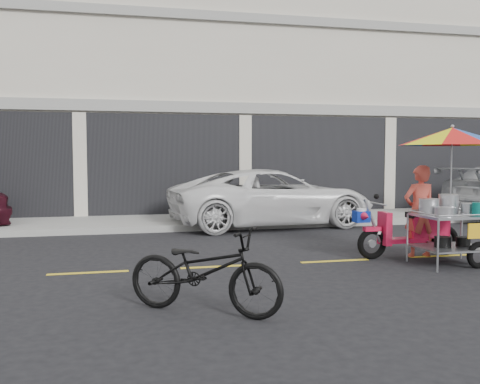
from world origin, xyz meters
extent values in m
plane|color=black|center=(0.00, 0.00, 0.00)|extent=(90.00, 90.00, 0.00)
cube|color=gray|center=(0.00, 5.50, 0.07)|extent=(45.00, 3.00, 0.15)
cube|color=beige|center=(0.00, 10.50, 4.00)|extent=(36.00, 8.00, 8.00)
cube|color=black|center=(0.00, 6.47, 1.45)|extent=(35.28, 0.06, 2.90)
cube|color=gray|center=(0.00, 6.45, 3.10)|extent=(36.00, 0.12, 0.30)
cube|color=gray|center=(0.00, 6.45, 5.60)|extent=(36.00, 0.12, 0.25)
cube|color=gold|center=(0.00, 0.00, 0.00)|extent=(42.00, 0.10, 0.01)
imported|color=white|center=(0.24, 4.54, 0.71)|extent=(5.34, 2.85, 1.43)
imported|color=black|center=(-2.61, -2.44, 0.49)|extent=(1.91, 1.58, 0.98)
torus|color=black|center=(0.69, 0.03, 0.27)|extent=(0.54, 0.11, 0.54)
torus|color=black|center=(2.11, 0.06, 0.27)|extent=(0.54, 0.11, 0.54)
cylinder|color=#9EA0A5|center=(0.69, 0.03, 0.27)|extent=(0.13, 0.06, 0.13)
cylinder|color=#9EA0A5|center=(2.11, 0.06, 0.27)|extent=(0.13, 0.06, 0.13)
cube|color=red|center=(0.69, 0.03, 0.52)|extent=(0.31, 0.12, 0.08)
cylinder|color=#9EA0A5|center=(0.69, 0.03, 0.66)|extent=(0.35, 0.05, 0.76)
cube|color=red|center=(0.93, 0.04, 0.52)|extent=(0.12, 0.32, 0.57)
cube|color=red|center=(1.36, 0.05, 0.30)|extent=(0.76, 0.28, 0.08)
cube|color=red|center=(1.78, 0.05, 0.52)|extent=(0.71, 0.26, 0.38)
cube|color=black|center=(1.69, 0.05, 0.74)|extent=(0.62, 0.24, 0.09)
cylinder|color=#9EA0A5|center=(0.81, 0.04, 0.95)|extent=(0.04, 0.52, 0.03)
sphere|color=black|center=(0.86, 0.23, 1.06)|extent=(0.09, 0.09, 0.09)
cylinder|color=white|center=(0.81, 0.04, 0.45)|extent=(0.12, 0.12, 0.05)
cube|color=navy|center=(0.48, 0.03, 0.74)|extent=(0.25, 0.21, 0.19)
cylinder|color=white|center=(0.48, 0.03, 0.85)|extent=(0.15, 0.15, 0.05)
cone|color=red|center=(0.49, -0.13, 0.76)|extent=(0.17, 0.21, 0.17)
torus|color=black|center=(1.99, -1.03, 0.21)|extent=(0.44, 0.10, 0.44)
cylinder|color=#9EA0A5|center=(1.19, -1.14, 0.40)|extent=(0.03, 0.03, 0.81)
cylinder|color=#9EA0A5|center=(1.17, -0.29, 0.40)|extent=(0.03, 0.03, 0.81)
cylinder|color=#9EA0A5|center=(2.21, -0.27, 0.40)|extent=(0.03, 0.03, 0.81)
cube|color=#9EA0A5|center=(1.70, -0.71, 0.28)|extent=(1.06, 0.87, 0.03)
cube|color=#9EA0A5|center=(1.70, -0.71, 0.81)|extent=(1.06, 0.87, 0.04)
cylinder|color=#9EA0A5|center=(1.71, -1.13, 0.86)|extent=(1.04, 0.04, 0.02)
cylinder|color=#9EA0A5|center=(1.69, -0.28, 0.86)|extent=(1.04, 0.04, 0.02)
cylinder|color=#9EA0A5|center=(1.18, -0.72, 0.86)|extent=(0.04, 0.85, 0.02)
cylinder|color=#9EA0A5|center=(2.22, -0.70, 0.86)|extent=(0.04, 0.85, 0.02)
cylinder|color=#9EA0A5|center=(1.69, -0.28, 0.28)|extent=(0.05, 0.71, 0.04)
cylinder|color=#9EA0A5|center=(1.69, -0.28, 0.76)|extent=(0.05, 0.71, 0.04)
cube|color=gold|center=(1.85, -1.16, 0.62)|extent=(0.33, 0.02, 0.24)
cylinder|color=#B7B7BC|center=(1.41, -0.52, 0.94)|extent=(0.32, 0.32, 0.23)
cylinder|color=#B7B7BC|center=(1.79, -0.50, 0.97)|extent=(0.32, 0.32, 0.29)
cylinder|color=#B7B7BC|center=(2.06, -0.65, 0.90)|extent=(0.25, 0.25, 0.15)
cylinder|color=#B7B7BC|center=(1.47, -0.88, 0.89)|extent=(0.32, 0.32, 0.12)
cylinder|color=#076159|center=(2.04, -0.94, 0.93)|extent=(0.21, 0.21, 0.21)
cylinder|color=black|center=(1.56, -0.71, 0.38)|extent=(0.27, 0.27, 0.17)
cylinder|color=black|center=(1.94, -0.70, 0.37)|extent=(0.23, 0.23, 0.15)
cylinder|color=#9EA0A5|center=(1.75, -0.61, 1.52)|extent=(0.02, 0.02, 1.42)
sphere|color=#9EA0A5|center=(1.75, -0.61, 2.25)|extent=(0.06, 0.06, 0.06)
imported|color=#CB4A3B|center=(1.59, 0.05, 0.80)|extent=(0.59, 0.39, 1.61)
camera|label=1|loc=(-3.55, -8.29, 1.79)|focal=40.00mm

